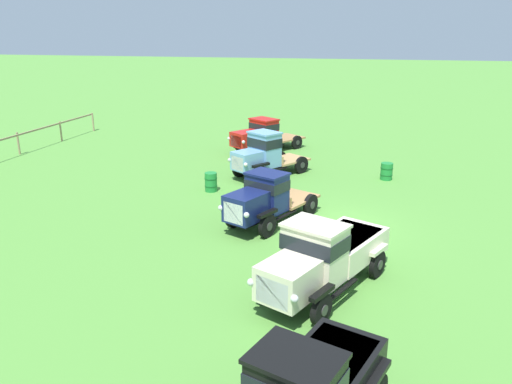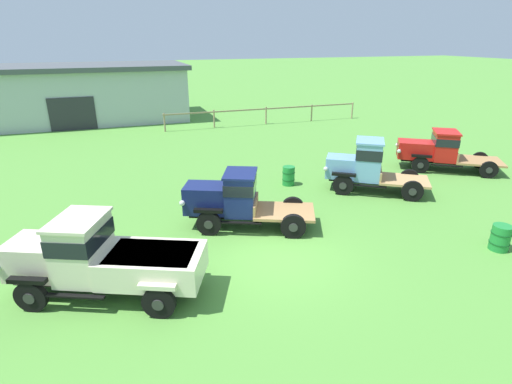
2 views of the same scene
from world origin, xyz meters
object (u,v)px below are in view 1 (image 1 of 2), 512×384
vintage_truck_midrow_center (264,199)px  oil_drum_near_fence (211,182)px  vintage_truck_second_in_line (323,256)px  vintage_truck_back_of_row (261,135)px  vintage_truck_far_side (263,154)px  oil_drum_beside_row (387,171)px

vintage_truck_midrow_center → oil_drum_near_fence: (3.63, 3.37, -0.64)m
vintage_truck_second_in_line → vintage_truck_back_of_row: vintage_truck_second_in_line is taller
vintage_truck_far_side → oil_drum_near_fence: (-2.88, 1.80, -0.76)m
oil_drum_beside_row → oil_drum_near_fence: (-3.95, 7.93, 0.02)m
oil_drum_beside_row → vintage_truck_back_of_row: bearing=60.3°
vintage_truck_far_side → oil_drum_near_fence: size_ratio=5.11×
vintage_truck_midrow_center → oil_drum_near_fence: bearing=42.9°
vintage_truck_midrow_center → oil_drum_near_fence: vintage_truck_midrow_center is taller
vintage_truck_second_in_line → oil_drum_beside_row: bearing=-8.4°
vintage_truck_far_side → vintage_truck_second_in_line: bearing=-158.5°
vintage_truck_far_side → vintage_truck_back_of_row: vintage_truck_far_side is taller
vintage_truck_second_in_line → vintage_truck_midrow_center: (4.49, 2.77, -0.01)m
vintage_truck_second_in_line → oil_drum_beside_row: (12.07, -1.79, -0.67)m
oil_drum_near_fence → vintage_truck_back_of_row: bearing=-2.9°
vintage_truck_midrow_center → vintage_truck_back_of_row: vintage_truck_midrow_center is taller
vintage_truck_second_in_line → oil_drum_beside_row: 12.22m
vintage_truck_second_in_line → vintage_truck_far_side: (10.99, 4.34, 0.11)m
vintage_truck_far_side → oil_drum_beside_row: vintage_truck_far_side is taller
vintage_truck_midrow_center → vintage_truck_far_side: 6.69m
vintage_truck_midrow_center → vintage_truck_far_side: (6.50, 1.57, 0.12)m
vintage_truck_second_in_line → oil_drum_beside_row: vintage_truck_second_in_line is taller
oil_drum_beside_row → oil_drum_near_fence: size_ratio=0.96×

